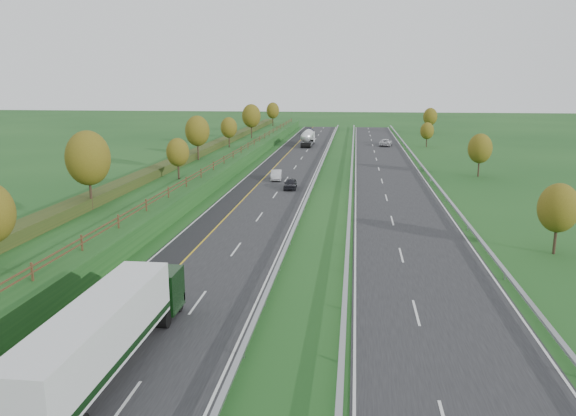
{
  "coord_description": "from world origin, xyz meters",
  "views": [
    {
      "loc": [
        11.17,
        -22.42,
        14.07
      ],
      "look_at": [
        4.92,
        30.09,
        2.2
      ],
      "focal_mm": 35.0,
      "sensor_mm": 36.0,
      "label": 1
    }
  ],
  "objects_px": {
    "car_dark_near": "(290,184)",
    "car_small_far": "(310,131)",
    "road_tanker": "(308,137)",
    "car_silver_mid": "(276,175)",
    "car_oncoming": "(386,143)",
    "box_lorry": "(107,331)"
  },
  "relations": [
    {
      "from": "box_lorry",
      "to": "car_small_far",
      "type": "xyz_separation_m",
      "value": [
        -0.94,
        132.55,
        -1.57
      ]
    },
    {
      "from": "road_tanker",
      "to": "car_silver_mid",
      "type": "relative_size",
      "value": 2.59
    },
    {
      "from": "car_dark_near",
      "to": "car_oncoming",
      "type": "height_order",
      "value": "car_oncoming"
    },
    {
      "from": "box_lorry",
      "to": "car_silver_mid",
      "type": "distance_m",
      "value": 56.89
    },
    {
      "from": "car_dark_near",
      "to": "car_silver_mid",
      "type": "bearing_deg",
      "value": 109.67
    },
    {
      "from": "car_silver_mid",
      "to": "car_small_far",
      "type": "distance_m",
      "value": 75.69
    },
    {
      "from": "road_tanker",
      "to": "car_small_far",
      "type": "distance_m",
      "value": 29.4
    },
    {
      "from": "car_silver_mid",
      "to": "car_oncoming",
      "type": "relative_size",
      "value": 0.8
    },
    {
      "from": "car_silver_mid",
      "to": "car_oncoming",
      "type": "xyz_separation_m",
      "value": [
        18.25,
        47.69,
        0.04
      ]
    },
    {
      "from": "road_tanker",
      "to": "car_dark_near",
      "type": "distance_m",
      "value": 53.28
    },
    {
      "from": "car_oncoming",
      "to": "car_small_far",
      "type": "bearing_deg",
      "value": -48.0
    },
    {
      "from": "road_tanker",
      "to": "car_dark_near",
      "type": "height_order",
      "value": "road_tanker"
    },
    {
      "from": "car_silver_mid",
      "to": "car_dark_near",
      "type": "bearing_deg",
      "value": -72.99
    },
    {
      "from": "car_dark_near",
      "to": "car_small_far",
      "type": "xyz_separation_m",
      "value": [
        -4.08,
        82.54,
        0.02
      ]
    },
    {
      "from": "car_silver_mid",
      "to": "car_small_far",
      "type": "bearing_deg",
      "value": 85.28
    },
    {
      "from": "car_silver_mid",
      "to": "car_oncoming",
      "type": "distance_m",
      "value": 51.06
    },
    {
      "from": "car_dark_near",
      "to": "car_oncoming",
      "type": "relative_size",
      "value": 0.76
    },
    {
      "from": "car_small_far",
      "to": "car_oncoming",
      "type": "relative_size",
      "value": 0.92
    },
    {
      "from": "car_dark_near",
      "to": "car_small_far",
      "type": "distance_m",
      "value": 82.64
    },
    {
      "from": "road_tanker",
      "to": "car_dark_near",
      "type": "bearing_deg",
      "value": -87.69
    },
    {
      "from": "box_lorry",
      "to": "car_silver_mid",
      "type": "xyz_separation_m",
      "value": [
        0.27,
        56.87,
        -1.58
      ]
    },
    {
      "from": "car_small_far",
      "to": "car_oncoming",
      "type": "height_order",
      "value": "car_oncoming"
    }
  ]
}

